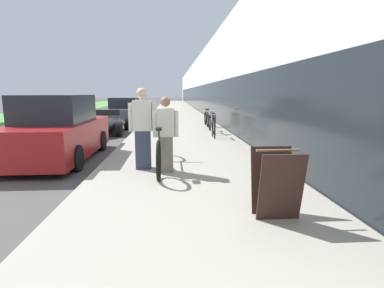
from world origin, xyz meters
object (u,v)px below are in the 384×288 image
object	(u,v)px
person_bystander	(143,129)
sandwich_board_sign	(276,183)
cruiser_bike_nearest	(212,123)
parked_sedan_far	(125,110)
bike_rack_hoop	(214,123)
vintage_roadster_curbside	(104,123)
person_rider	(166,135)
parked_sedan_curbside	(57,131)
cruiser_bike_middle	(207,119)
tandem_bicycle	(161,149)

from	to	relation	value
person_bystander	sandwich_board_sign	size ratio (longest dim) A/B	1.89
cruiser_bike_nearest	parked_sedan_far	bearing A→B (deg)	123.49
bike_rack_hoop	vintage_roadster_curbside	bearing A→B (deg)	148.86
person_bystander	bike_rack_hoop	distance (m)	4.82
cruiser_bike_nearest	vintage_roadster_curbside	world-z (taller)	vintage_roadster_curbside
person_bystander	parked_sedan_far	bearing A→B (deg)	100.38
person_rider	parked_sedan_curbside	distance (m)	3.50
person_rider	cruiser_bike_nearest	bearing A→B (deg)	74.11
person_rider	bike_rack_hoop	distance (m)	4.90
cruiser_bike_nearest	cruiser_bike_middle	world-z (taller)	cruiser_bike_middle
tandem_bicycle	bike_rack_hoop	distance (m)	4.60
tandem_bicycle	parked_sedan_curbside	distance (m)	3.20
cruiser_bike_middle	sandwich_board_sign	size ratio (longest dim) A/B	1.86
parked_sedan_curbside	person_bystander	bearing A→B (deg)	-35.53
bike_rack_hoop	person_bystander	bearing A→B (deg)	-116.04
cruiser_bike_nearest	sandwich_board_sign	size ratio (longest dim) A/B	1.99
cruiser_bike_nearest	sandwich_board_sign	world-z (taller)	sandwich_board_sign
bike_rack_hoop	parked_sedan_far	distance (m)	9.55
cruiser_bike_middle	parked_sedan_curbside	xyz separation A→B (m)	(-4.68, -6.46, 0.24)
person_rider	sandwich_board_sign	distance (m)	2.80
bike_rack_hoop	cruiser_bike_nearest	world-z (taller)	bike_rack_hoop
person_bystander	vintage_roadster_curbside	xyz separation A→B (m)	(-2.38, 7.03, -0.58)
cruiser_bike_nearest	person_rider	bearing A→B (deg)	-105.89
person_bystander	cruiser_bike_nearest	bearing A→B (deg)	69.09
tandem_bicycle	person_bystander	size ratio (longest dim) A/B	1.67
person_bystander	bike_rack_hoop	world-z (taller)	person_bystander
bike_rack_hoop	parked_sedan_curbside	distance (m)	5.21
bike_rack_hoop	parked_sedan_curbside	size ratio (longest dim) A/B	0.20
person_bystander	cruiser_bike_nearest	world-z (taller)	person_bystander
tandem_bicycle	sandwich_board_sign	size ratio (longest dim) A/B	3.16
sandwich_board_sign	bike_rack_hoop	bearing A→B (deg)	88.70
cruiser_bike_middle	parked_sedan_far	bearing A→B (deg)	135.20
person_bystander	parked_sedan_curbside	size ratio (longest dim) A/B	0.41
tandem_bicycle	parked_sedan_far	world-z (taller)	parked_sedan_far
person_bystander	vintage_roadster_curbside	world-z (taller)	person_bystander
tandem_bicycle	cruiser_bike_middle	size ratio (longest dim) A/B	1.70
tandem_bicycle	parked_sedan_far	xyz separation A→B (m)	(-2.70, 12.70, 0.10)
parked_sedan_curbside	sandwich_board_sign	bearing A→B (deg)	-45.11
person_bystander	tandem_bicycle	bearing A→B (deg)	11.43
person_bystander	cruiser_bike_nearest	xyz separation A→B (m)	(2.24, 5.85, -0.50)
person_rider	vintage_roadster_curbside	size ratio (longest dim) A/B	0.40
person_bystander	vintage_roadster_curbside	bearing A→B (deg)	108.67
sandwich_board_sign	parked_sedan_far	size ratio (longest dim) A/B	0.21
person_rider	parked_sedan_curbside	world-z (taller)	parked_sedan_curbside
vintage_roadster_curbside	parked_sedan_far	bearing A→B (deg)	89.63
person_rider	parked_sedan_far	distance (m)	13.36
person_rider	parked_sedan_far	xyz separation A→B (m)	(-2.83, 13.06, -0.26)
person_rider	person_bystander	bearing A→B (deg)	149.17
person_bystander	cruiser_bike_nearest	size ratio (longest dim) A/B	0.95
person_bystander	sandwich_board_sign	bearing A→B (deg)	-53.63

